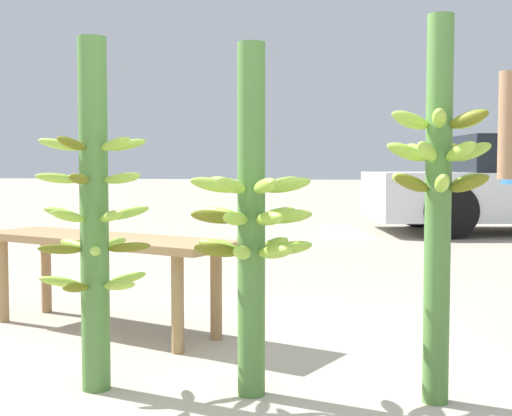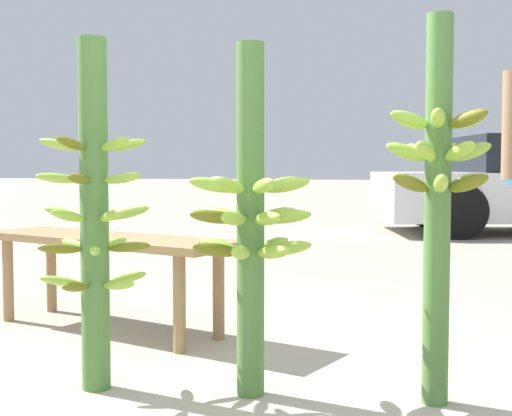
{
  "view_description": "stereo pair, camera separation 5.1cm",
  "coord_description": "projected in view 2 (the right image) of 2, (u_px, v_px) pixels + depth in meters",
  "views": [
    {
      "loc": [
        0.49,
        -2.17,
        0.89
      ],
      "look_at": [
        -0.06,
        0.66,
        0.71
      ],
      "focal_mm": 50.0,
      "sensor_mm": 36.0,
      "label": 1
    },
    {
      "loc": [
        0.54,
        -2.16,
        0.89
      ],
      "look_at": [
        -0.06,
        0.66,
        0.71
      ],
      "focal_mm": 50.0,
      "sensor_mm": 36.0,
      "label": 2
    }
  ],
  "objects": [
    {
      "name": "banana_stalk_right",
      "position": [
        438.0,
        191.0,
        2.6
      ],
      "size": [
        0.4,
        0.4,
        1.43
      ],
      "color": "#4C7A38",
      "rests_on": "ground_plane"
    },
    {
      "name": "banana_stalk_left",
      "position": [
        94.0,
        215.0,
        2.78
      ],
      "size": [
        0.45,
        0.45,
        1.38
      ],
      "color": "#4C7A38",
      "rests_on": "ground_plane"
    },
    {
      "name": "banana_stalk_center",
      "position": [
        250.0,
        219.0,
        2.71
      ],
      "size": [
        0.47,
        0.47,
        1.34
      ],
      "color": "#4C7A38",
      "rests_on": "ground_plane"
    },
    {
      "name": "market_bench",
      "position": [
        107.0,
        249.0,
        3.81
      ],
      "size": [
        1.58,
        0.96,
        0.51
      ],
      "rotation": [
        0.0,
        0.0,
        -0.37
      ],
      "color": "#99754C",
      "rests_on": "ground_plane"
    }
  ]
}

